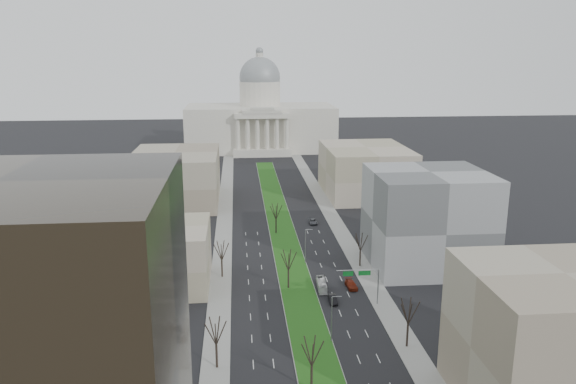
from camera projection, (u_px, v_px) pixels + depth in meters
ground at (283, 233)px, 166.86m from camera, size 600.00×600.00×0.00m
median at (283, 234)px, 165.86m from camera, size 8.00×222.03×0.20m
sidewalk_left at (222, 266)px, 141.14m from camera, size 5.00×330.00×0.15m
sidewalk_right at (358, 261)px, 144.24m from camera, size 5.00×330.00×0.15m
capitol at (260, 120)px, 307.43m from camera, size 80.00×46.00×55.00m
building_glass_tower at (17, 363)px, 60.19m from camera, size 34.00×30.00×40.00m
building_beige_left at (152, 256)px, 128.43m from camera, size 26.00×22.00×14.00m
building_tan_right at (556, 343)px, 82.10m from camera, size 26.00×24.00×22.00m
building_grey_right at (427, 219)px, 139.91m from camera, size 28.00×26.00×24.00m
building_far_left at (176, 177)px, 200.23m from camera, size 30.00×40.00×18.00m
building_far_right at (365, 171)px, 211.25m from camera, size 30.00×40.00×18.00m
tree_left_mid at (216, 331)px, 94.08m from camera, size 5.40×5.40×9.72m
tree_left_far at (221, 250)px, 132.76m from camera, size 5.28×5.28×9.50m
tree_right_mid at (409, 311)px, 100.95m from camera, size 5.52×5.52×9.94m
tree_right_far at (361, 242)px, 139.75m from camera, size 5.04×5.04×9.07m
tree_median_a at (312, 351)px, 87.70m from camera, size 5.40×5.40×9.72m
tree_median_b at (288, 260)px, 126.34m from camera, size 5.40×5.40×9.72m
tree_median_c at (276, 211)px, 164.99m from camera, size 5.40×5.40×9.72m
streetlamp_median_b at (332, 318)px, 103.23m from camera, size 1.90×0.20×9.16m
streetlamp_median_c at (306, 246)px, 141.88m from camera, size 1.90×0.20×9.16m
mast_arm_signs at (366, 278)px, 118.29m from camera, size 9.12×0.24×8.09m
car_black at (333, 299)px, 120.68m from camera, size 1.69×4.62×1.51m
car_red at (351, 285)px, 128.18m from camera, size 2.50×5.42×1.53m
car_grey_far at (313, 221)px, 176.21m from camera, size 2.52×5.23×1.44m
box_van at (322, 285)px, 127.38m from camera, size 2.16×7.85×2.17m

